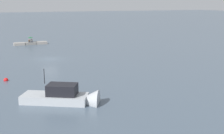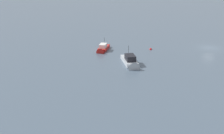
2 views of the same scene
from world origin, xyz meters
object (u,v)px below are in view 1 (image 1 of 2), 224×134
Objects in this scene: person_seated_grey_left at (32,41)px; person_seated_brown_right at (29,41)px; umbrella_open_green at (30,37)px; motorboat_grey_near at (67,98)px; mooring_buoy_near at (6,80)px.

person_seated_brown_right is at bearing 7.19° from person_seated_grey_left.
umbrella_open_green is (0.27, -0.11, 0.84)m from person_seated_grey_left.
person_seated_grey_left is 0.10× the size of motorboat_grey_near.
person_seated_brown_right is at bearing 26.59° from umbrella_open_green.
motorboat_grey_near reaches higher than person_seated_grey_left.
umbrella_open_green reaches higher than person_seated_brown_right.
mooring_buoy_near is (7.69, 30.50, -0.73)m from person_seated_brown_right.
umbrella_open_green is at bearing -149.46° from person_seated_brown_right.
umbrella_open_green is 41.69m from motorboat_grey_near.
mooring_buoy_near is at bearing 75.42° from umbrella_open_green.
person_seated_grey_left is 1.00× the size of person_seated_brown_right.
person_seated_brown_right is 31.46m from mooring_buoy_near.
mooring_buoy_near is (8.25, 30.53, -0.73)m from person_seated_grey_left.
person_seated_brown_right is (0.56, 0.03, 0.00)m from person_seated_grey_left.
person_seated_brown_right is at bearing -104.14° from mooring_buoy_near.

